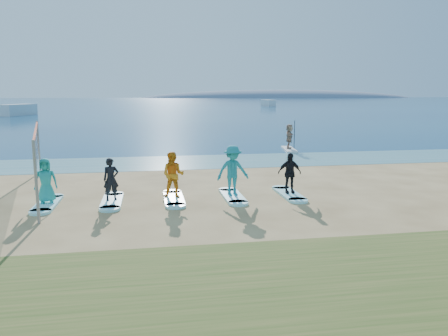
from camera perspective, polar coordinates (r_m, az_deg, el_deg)
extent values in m
plane|color=tan|center=(14.48, 3.18, -5.58)|extent=(600.00, 600.00, 0.00)
plane|color=teal|center=(24.60, -2.33, 0.86)|extent=(600.00, 600.00, 0.00)
plane|color=navy|center=(173.66, -8.91, 8.47)|extent=(600.00, 600.00, 0.00)
ellipsoid|color=slate|center=(328.62, 7.62, 9.10)|extent=(220.00, 56.00, 18.00)
cylinder|color=gray|center=(13.92, -23.32, -1.72)|extent=(0.09, 0.09, 2.50)
cylinder|color=gray|center=(22.82, -23.03, 2.53)|extent=(0.09, 0.09, 2.50)
cube|color=black|center=(18.28, -23.28, 2.93)|extent=(1.97, 8.80, 1.00)
cube|color=red|center=(18.23, -23.39, 4.55)|extent=(1.99, 8.80, 0.10)
cube|color=silver|center=(29.73, 8.49, 2.43)|extent=(1.18, 3.07, 0.12)
imported|color=tan|center=(29.63, 8.53, 4.10)|extent=(0.98, 1.58, 1.63)
cube|color=silver|center=(81.92, -25.28, 6.23)|extent=(4.97, 7.48, 1.87)
cube|color=silver|center=(124.93, 5.78, 8.04)|extent=(2.80, 6.54, 1.78)
cube|color=#A4F9FF|center=(16.33, -22.08, -4.35)|extent=(0.70, 2.20, 0.09)
imported|color=teal|center=(16.16, -22.27, -1.54)|extent=(0.80, 0.56, 1.55)
cube|color=#A4F9FF|center=(16.00, -14.42, -4.21)|extent=(0.70, 2.20, 0.09)
imported|color=black|center=(15.83, -14.54, -1.43)|extent=(0.62, 0.50, 1.50)
cube|color=#A4F9FF|center=(15.97, -6.58, -3.99)|extent=(0.70, 2.20, 0.09)
imported|color=orange|center=(15.78, -6.65, -0.90)|extent=(0.95, 0.83, 1.66)
cube|color=#A4F9FF|center=(16.23, 1.13, -3.70)|extent=(0.70, 2.20, 0.09)
imported|color=teal|center=(16.03, 1.15, -0.33)|extent=(1.27, 0.83, 1.85)
cube|color=#A4F9FF|center=(16.77, 8.48, -3.36)|extent=(0.70, 2.20, 0.09)
imported|color=black|center=(16.61, 8.55, -0.65)|extent=(0.90, 0.39, 1.53)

